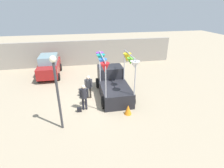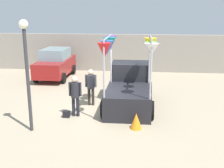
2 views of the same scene
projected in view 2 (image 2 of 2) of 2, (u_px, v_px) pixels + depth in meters
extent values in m
plane|color=gray|center=(104.00, 109.00, 12.45)|extent=(60.00, 60.00, 0.00)
cube|color=black|center=(128.00, 101.00, 11.94)|extent=(1.90, 2.60, 1.00)
cube|color=black|center=(130.00, 80.00, 13.76)|extent=(1.80, 1.40, 1.80)
cube|color=#8CB2C6|center=(131.00, 72.00, 13.64)|extent=(1.76, 1.37, 0.60)
cylinder|color=black|center=(112.00, 88.00, 14.33)|extent=(0.22, 0.76, 0.76)
cylinder|color=black|center=(149.00, 89.00, 14.13)|extent=(0.22, 0.76, 0.76)
cylinder|color=black|center=(104.00, 108.00, 11.39)|extent=(0.22, 0.76, 0.76)
cylinder|color=black|center=(151.00, 110.00, 11.20)|extent=(0.22, 0.76, 0.76)
cylinder|color=#A5A5AD|center=(111.00, 59.00, 12.79)|extent=(0.07, 0.07, 2.18)
cylinder|color=#A5A5AD|center=(149.00, 60.00, 12.61)|extent=(0.07, 0.07, 2.18)
cylinder|color=#A5A5AD|center=(104.00, 70.00, 10.45)|extent=(0.07, 0.07, 2.18)
cylinder|color=#A5A5AD|center=(151.00, 71.00, 10.27)|extent=(0.07, 0.07, 2.18)
cylinder|color=#A5A5AD|center=(108.00, 37.00, 11.34)|extent=(0.07, 2.44, 0.07)
cylinder|color=#A5A5AD|center=(151.00, 38.00, 11.16)|extent=(0.07, 2.44, 0.07)
cone|color=red|center=(104.00, 50.00, 10.43)|extent=(0.72, 0.72, 0.57)
cone|color=white|center=(152.00, 49.00, 10.23)|extent=(0.79, 0.79, 0.41)
cone|color=blue|center=(107.00, 48.00, 11.21)|extent=(0.69, 0.69, 0.58)
cone|color=#66CC33|center=(151.00, 47.00, 11.02)|extent=(0.57, 0.57, 0.40)
cone|color=teal|center=(109.00, 43.00, 11.97)|extent=(0.72, 0.72, 0.51)
cone|color=yellow|center=(150.00, 45.00, 11.81)|extent=(0.60, 0.60, 0.59)
cone|color=purple|center=(111.00, 43.00, 12.43)|extent=(0.61, 0.61, 0.58)
cube|color=maroon|center=(55.00, 66.00, 17.86)|extent=(1.70, 4.00, 0.90)
cube|color=#72939E|center=(56.00, 54.00, 17.80)|extent=(1.50, 2.10, 0.66)
cylinder|color=black|center=(49.00, 69.00, 19.26)|extent=(0.18, 0.64, 0.64)
cylinder|color=black|center=(73.00, 69.00, 19.09)|extent=(0.18, 0.64, 0.64)
cylinder|color=black|center=(36.00, 77.00, 16.86)|extent=(0.18, 0.64, 0.64)
cylinder|color=black|center=(63.00, 78.00, 16.69)|extent=(0.18, 0.64, 0.64)
cylinder|color=black|center=(74.00, 107.00, 11.54)|extent=(0.13, 0.13, 0.80)
cylinder|color=black|center=(78.00, 107.00, 11.52)|extent=(0.13, 0.13, 0.80)
cylinder|color=#26262D|center=(75.00, 90.00, 11.35)|extent=(0.34, 0.34, 0.64)
sphere|color=beige|center=(75.00, 79.00, 11.24)|extent=(0.24, 0.24, 0.24)
cylinder|color=#26262D|center=(70.00, 89.00, 11.36)|extent=(0.09, 0.09, 0.57)
cylinder|color=#26262D|center=(80.00, 89.00, 11.32)|extent=(0.09, 0.09, 0.57)
cylinder|color=#2D2823|center=(89.00, 97.00, 12.88)|extent=(0.13, 0.13, 0.80)
cylinder|color=#2D2823|center=(93.00, 97.00, 12.87)|extent=(0.13, 0.13, 0.80)
cylinder|color=#3F3F47|center=(91.00, 82.00, 12.69)|extent=(0.34, 0.34, 0.63)
sphere|color=beige|center=(91.00, 72.00, 12.58)|extent=(0.24, 0.24, 0.24)
cylinder|color=#3F3F47|center=(86.00, 81.00, 12.70)|extent=(0.09, 0.09, 0.57)
cylinder|color=#3F3F47|center=(96.00, 81.00, 12.66)|extent=(0.09, 0.09, 0.57)
cube|color=black|center=(66.00, 114.00, 11.44)|extent=(0.28, 0.16, 0.28)
cylinder|color=#333338|center=(28.00, 82.00, 9.78)|extent=(0.12, 0.12, 3.64)
sphere|color=#F2EDCC|center=(23.00, 24.00, 9.27)|extent=(0.32, 0.32, 0.32)
cube|color=gray|center=(119.00, 53.00, 19.88)|extent=(18.00, 0.36, 2.60)
cone|color=orange|center=(136.00, 121.00, 10.32)|extent=(0.52, 0.52, 0.60)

